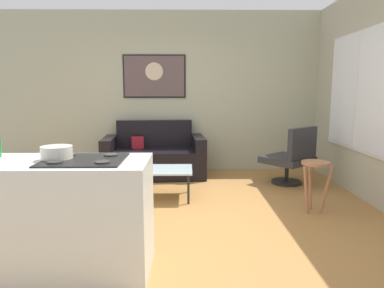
# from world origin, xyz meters

# --- Properties ---
(ground) EXTENTS (6.40, 6.40, 0.04)m
(ground) POSITION_xyz_m (0.00, 0.00, -0.02)
(ground) COLOR #A8753D
(back_wall) EXTENTS (6.40, 0.05, 2.80)m
(back_wall) POSITION_xyz_m (0.00, 2.42, 1.40)
(back_wall) COLOR #A9AB8F
(back_wall) RESTS_ON ground
(couch) EXTENTS (1.72, 0.98, 0.92)m
(couch) POSITION_xyz_m (-0.27, 1.92, 0.31)
(couch) COLOR black
(couch) RESTS_ON ground
(coffee_table) EXTENTS (0.99, 0.60, 0.40)m
(coffee_table) POSITION_xyz_m (-0.14, 0.69, 0.37)
(coffee_table) COLOR silver
(coffee_table) RESTS_ON ground
(armchair) EXTENTS (0.91, 0.90, 0.89)m
(armchair) POSITION_xyz_m (1.88, 1.34, 0.42)
(armchair) COLOR black
(armchair) RESTS_ON ground
(bar_stool) EXTENTS (0.36, 0.36, 0.61)m
(bar_stool) POSITION_xyz_m (1.78, 0.13, 0.47)
(bar_stool) COLOR #A96E4A
(bar_stool) RESTS_ON ground
(kitchen_counter) EXTENTS (1.51, 0.66, 0.92)m
(kitchen_counter) POSITION_xyz_m (-0.76, -1.20, 0.45)
(kitchen_counter) COLOR silver
(kitchen_counter) RESTS_ON ground
(mixing_bowl) EXTENTS (0.24, 0.24, 0.11)m
(mixing_bowl) POSITION_xyz_m (-0.71, -1.17, 0.95)
(mixing_bowl) COLOR silver
(mixing_bowl) RESTS_ON kitchen_counter
(wall_painting) EXTENTS (1.10, 0.03, 0.75)m
(wall_painting) POSITION_xyz_m (-0.29, 2.38, 1.68)
(wall_painting) COLOR black
(window) EXTENTS (0.03, 1.66, 1.61)m
(window) POSITION_xyz_m (2.59, 0.90, 1.42)
(window) COLOR silver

